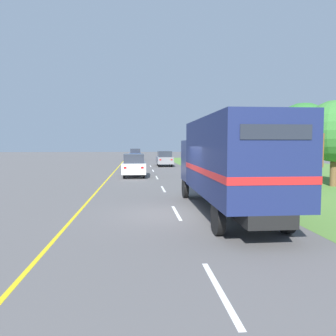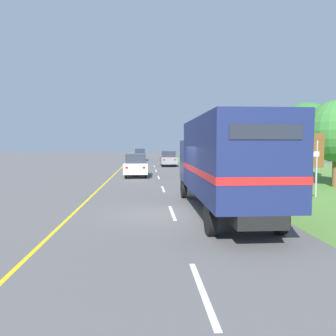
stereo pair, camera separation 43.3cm
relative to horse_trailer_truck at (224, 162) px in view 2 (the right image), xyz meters
name	(u,v)px [view 2 (the right image)]	position (x,y,z in m)	size (l,w,h in m)	color
ground_plane	(173,214)	(-1.84, 0.27, -1.95)	(200.00, 200.00, 0.00)	#5B5959
grass_shoulder	(308,173)	(11.86, 17.03, -1.95)	(20.00, 67.30, 0.01)	#568438
edge_line_yellow	(115,174)	(-5.54, 17.03, -1.95)	(0.12, 67.30, 0.01)	yellow
centre_dash_nearest	(202,291)	(-1.84, -6.09, -1.95)	(0.12, 2.60, 0.01)	white
centre_dash_near	(172,213)	(-1.84, 0.51, -1.95)	(0.12, 2.60, 0.01)	white
centre_dash_mid_a	(163,189)	(-1.84, 7.11, -1.95)	(0.12, 2.60, 0.01)	white
centre_dash_mid_b	(159,177)	(-1.84, 13.71, -1.95)	(0.12, 2.60, 0.01)	white
centre_dash_far	(156,171)	(-1.84, 20.31, -1.95)	(0.12, 2.60, 0.01)	white
centre_dash_farthest	(154,166)	(-1.84, 26.91, -1.95)	(0.12, 2.60, 0.01)	white
horse_trailer_truck	(224,162)	(0.00, 0.00, 0.00)	(2.37, 8.77, 3.46)	black
lead_car_white	(136,165)	(-3.60, 14.38, -1.02)	(1.80, 4.06, 1.82)	black
lead_car_grey_ahead	(168,158)	(-0.19, 26.94, -1.04)	(1.80, 4.40, 1.79)	black
lead_car_blue_ahead	(140,154)	(-3.74, 40.62, -0.99)	(1.80, 4.58, 1.90)	black
highway_sign	(301,156)	(4.72, 3.76, 0.08)	(2.33, 0.09, 3.12)	#9E9EA3
roadside_tree_mid	(306,133)	(9.35, 12.58, 1.53)	(4.53, 4.53, 5.75)	brown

